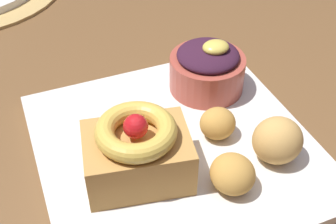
{
  "coord_description": "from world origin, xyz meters",
  "views": [
    {
      "loc": [
        -0.17,
        -0.45,
        1.07
      ],
      "look_at": [
        -0.04,
        -0.12,
        0.77
      ],
      "focal_mm": 47.15,
      "sensor_mm": 36.0,
      "label": 1
    }
  ],
  "objects_px": {
    "front_plate": "(175,147)",
    "fritter_back": "(233,174)",
    "berry_ramekin": "(207,68)",
    "fritter_middle": "(218,123)",
    "cake_slice": "(137,151)",
    "fritter_front": "(277,140)"
  },
  "relations": [
    {
      "from": "front_plate",
      "to": "berry_ramekin",
      "type": "relative_size",
      "value": 3.16
    },
    {
      "from": "fritter_middle",
      "to": "fritter_back",
      "type": "xyz_separation_m",
      "value": [
        -0.02,
        -0.07,
        0.0
      ]
    },
    {
      "from": "front_plate",
      "to": "fritter_back",
      "type": "distance_m",
      "value": 0.08
    },
    {
      "from": "fritter_front",
      "to": "fritter_middle",
      "type": "height_order",
      "value": "fritter_front"
    },
    {
      "from": "fritter_back",
      "to": "fritter_front",
      "type": "bearing_deg",
      "value": 16.63
    },
    {
      "from": "front_plate",
      "to": "fritter_back",
      "type": "relative_size",
      "value": 6.35
    },
    {
      "from": "berry_ramekin",
      "to": "fritter_middle",
      "type": "distance_m",
      "value": 0.09
    },
    {
      "from": "front_plate",
      "to": "berry_ramekin",
      "type": "height_order",
      "value": "berry_ramekin"
    },
    {
      "from": "berry_ramekin",
      "to": "front_plate",
      "type": "bearing_deg",
      "value": -133.96
    },
    {
      "from": "fritter_back",
      "to": "front_plate",
      "type": "bearing_deg",
      "value": 110.01
    },
    {
      "from": "fritter_middle",
      "to": "fritter_back",
      "type": "distance_m",
      "value": 0.07
    },
    {
      "from": "front_plate",
      "to": "fritter_middle",
      "type": "xyz_separation_m",
      "value": [
        0.05,
        -0.01,
        0.02
      ]
    },
    {
      "from": "cake_slice",
      "to": "berry_ramekin",
      "type": "relative_size",
      "value": 1.23
    },
    {
      "from": "fritter_front",
      "to": "front_plate",
      "type": "bearing_deg",
      "value": 146.72
    },
    {
      "from": "cake_slice",
      "to": "fritter_middle",
      "type": "height_order",
      "value": "cake_slice"
    },
    {
      "from": "cake_slice",
      "to": "front_plate",
      "type": "bearing_deg",
      "value": 28.63
    },
    {
      "from": "cake_slice",
      "to": "fritter_back",
      "type": "height_order",
      "value": "cake_slice"
    },
    {
      "from": "cake_slice",
      "to": "berry_ramekin",
      "type": "xyz_separation_m",
      "value": [
        0.12,
        0.1,
        -0.01
      ]
    },
    {
      "from": "fritter_front",
      "to": "fritter_back",
      "type": "bearing_deg",
      "value": -163.37
    },
    {
      "from": "fritter_back",
      "to": "berry_ramekin",
      "type": "bearing_deg",
      "value": 72.96
    },
    {
      "from": "front_plate",
      "to": "cake_slice",
      "type": "height_order",
      "value": "cake_slice"
    },
    {
      "from": "front_plate",
      "to": "fritter_back",
      "type": "bearing_deg",
      "value": -69.99
    }
  ]
}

